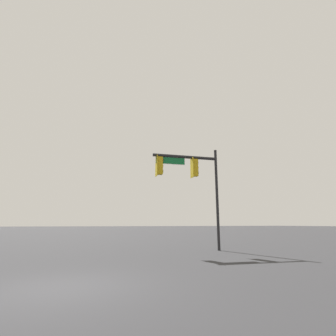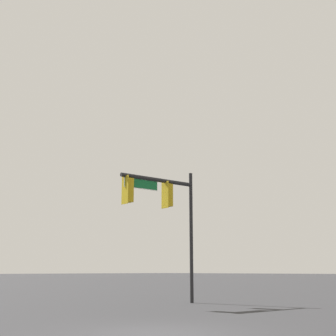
% 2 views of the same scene
% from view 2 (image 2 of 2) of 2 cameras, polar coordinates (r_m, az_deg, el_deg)
% --- Properties ---
extents(ground_plane, '(400.00, 400.00, 0.00)m').
position_cam_2_polar(ground_plane, '(12.24, -1.20, -19.55)').
color(ground_plane, '#2D2D30').
extents(signal_pole_near, '(4.27, 0.81, 6.37)m').
position_cam_2_polar(signal_pole_near, '(22.39, -0.73, -4.10)').
color(signal_pole_near, black).
rests_on(signal_pole_near, ground_plane).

